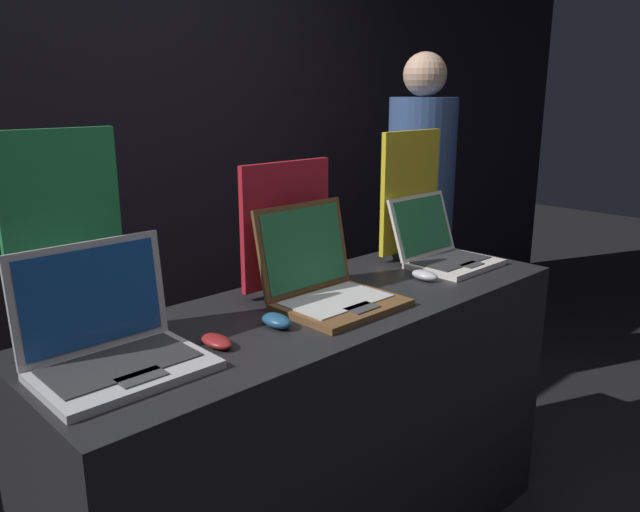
% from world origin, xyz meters
% --- Properties ---
extents(wall_back, '(8.00, 0.05, 2.80)m').
position_xyz_m(wall_back, '(0.00, 1.69, 1.40)').
color(wall_back, black).
rests_on(wall_back, ground_plane).
extents(display_counter, '(1.75, 0.59, 0.94)m').
position_xyz_m(display_counter, '(0.00, 0.29, 0.47)').
color(display_counter, black).
rests_on(display_counter, ground_plane).
extents(laptop_front, '(0.37, 0.30, 0.28)m').
position_xyz_m(laptop_front, '(-0.67, 0.31, 1.00)').
color(laptop_front, '#B7B7BC').
rests_on(laptop_front, display_counter).
extents(mouse_front, '(0.06, 0.11, 0.03)m').
position_xyz_m(mouse_front, '(-0.42, 0.24, 0.95)').
color(mouse_front, maroon).
rests_on(mouse_front, display_counter).
extents(promo_stand_front, '(0.29, 0.07, 0.54)m').
position_xyz_m(promo_stand_front, '(-0.67, 0.52, 1.20)').
color(promo_stand_front, black).
rests_on(promo_stand_front, display_counter).
extents(laptop_middle, '(0.35, 0.34, 0.29)m').
position_xyz_m(laptop_middle, '(0.01, 0.29, 1.00)').
color(laptop_middle, brown).
rests_on(laptop_middle, display_counter).
extents(mouse_middle, '(0.06, 0.11, 0.04)m').
position_xyz_m(mouse_middle, '(-0.23, 0.24, 0.95)').
color(mouse_middle, navy).
rests_on(mouse_middle, display_counter).
extents(promo_stand_middle, '(0.35, 0.07, 0.42)m').
position_xyz_m(promo_stand_middle, '(0.01, 0.47, 1.13)').
color(promo_stand_middle, black).
rests_on(promo_stand_middle, display_counter).
extents(laptop_back, '(0.32, 0.32, 0.24)m').
position_xyz_m(laptop_back, '(0.64, 0.31, 0.99)').
color(laptop_back, silver).
rests_on(laptop_back, display_counter).
extents(mouse_back, '(0.06, 0.10, 0.03)m').
position_xyz_m(mouse_back, '(0.42, 0.22, 0.95)').
color(mouse_back, '#B2B2B7').
rests_on(mouse_back, display_counter).
extents(promo_stand_back, '(0.32, 0.07, 0.48)m').
position_xyz_m(promo_stand_back, '(0.64, 0.47, 1.17)').
color(promo_stand_back, black).
rests_on(promo_stand_back, display_counter).
extents(person_bystander, '(0.33, 0.33, 1.74)m').
position_xyz_m(person_bystander, '(1.24, 0.88, 0.91)').
color(person_bystander, '#282833').
rests_on(person_bystander, ground_plane).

